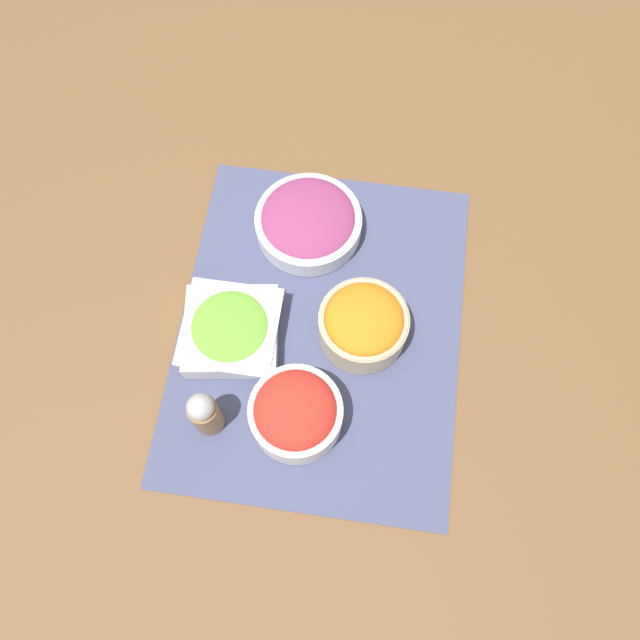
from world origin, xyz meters
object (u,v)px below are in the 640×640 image
(lettuce_bowl, at_px, (231,330))
(onion_bowl, at_px, (308,221))
(pepper_shaker, at_px, (205,413))
(tomato_bowl, at_px, (296,413))
(carrot_bowl, at_px, (363,325))

(lettuce_bowl, xyz_separation_m, onion_bowl, (0.19, -0.08, 0.00))
(onion_bowl, bearing_deg, pepper_shaker, 164.34)
(lettuce_bowl, bearing_deg, tomato_bowl, -134.51)
(carrot_bowl, xyz_separation_m, tomato_bowl, (-0.14, 0.08, 0.00))
(carrot_bowl, relative_size, tomato_bowl, 1.02)
(pepper_shaker, bearing_deg, onion_bowl, -15.66)
(lettuce_bowl, xyz_separation_m, pepper_shaker, (-0.13, 0.01, 0.03))
(onion_bowl, relative_size, pepper_shaker, 1.64)
(tomato_bowl, height_order, lettuce_bowl, tomato_bowl)
(tomato_bowl, distance_m, lettuce_bowl, 0.16)
(lettuce_bowl, bearing_deg, pepper_shaker, 177.22)
(tomato_bowl, height_order, onion_bowl, tomato_bowl)
(tomato_bowl, bearing_deg, lettuce_bowl, 45.49)
(carrot_bowl, distance_m, pepper_shaker, 0.25)
(tomato_bowl, height_order, pepper_shaker, pepper_shaker)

